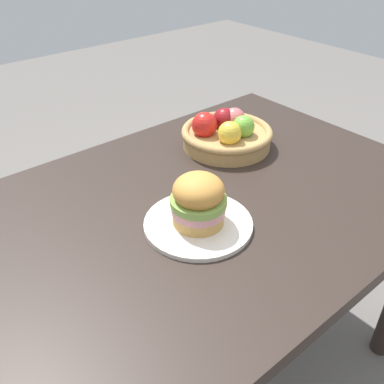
{
  "coord_description": "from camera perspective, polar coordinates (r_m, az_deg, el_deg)",
  "views": [
    {
      "loc": [
        -0.58,
        -0.7,
        1.4
      ],
      "look_at": [
        -0.02,
        -0.02,
        0.81
      ],
      "focal_mm": 40.23,
      "sensor_mm": 36.0,
      "label": 1
    }
  ],
  "objects": [
    {
      "name": "ground_plane",
      "position": [
        1.67,
        -0.07,
        -23.09
      ],
      "size": [
        8.0,
        8.0,
        0.0
      ],
      "primitive_type": "plane",
      "color": "slate"
    },
    {
      "name": "dining_table",
      "position": [
        1.18,
        -0.09,
        -5.72
      ],
      "size": [
        1.4,
        0.9,
        0.75
      ],
      "color": "#2D231E",
      "rests_on": "ground_plane"
    },
    {
      "name": "plate",
      "position": [
        1.05,
        0.83,
        -4.21
      ],
      "size": [
        0.27,
        0.27,
        0.01
      ],
      "primitive_type": "cylinder",
      "color": "silver",
      "rests_on": "dining_table"
    },
    {
      "name": "sandwich",
      "position": [
        1.01,
        0.86,
        -1.08
      ],
      "size": [
        0.13,
        0.13,
        0.13
      ],
      "color": "tan",
      "rests_on": "plate"
    },
    {
      "name": "fruit_basket",
      "position": [
        1.38,
        4.58,
        7.74
      ],
      "size": [
        0.29,
        0.29,
        0.12
      ],
      "color": "tan",
      "rests_on": "dining_table"
    }
  ]
}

